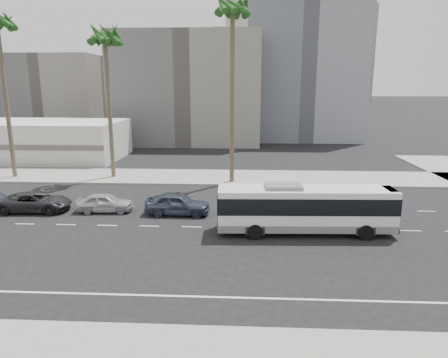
# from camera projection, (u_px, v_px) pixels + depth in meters

# --- Properties ---
(ground) EXTENTS (700.00, 700.00, 0.00)m
(ground) POSITION_uv_depth(u_px,v_px,m) (278.00, 229.00, 27.95)
(ground) COLOR black
(ground) RESTS_ON ground
(sidewalk_north) EXTENTS (120.00, 7.00, 0.15)m
(sidewalk_north) POSITION_uv_depth(u_px,v_px,m) (266.00, 178.00, 43.01)
(sidewalk_north) COLOR gray
(sidewalk_north) RESTS_ON ground
(commercial_low) EXTENTS (22.00, 12.16, 5.00)m
(commercial_low) POSITION_uv_depth(u_px,v_px,m) (39.00, 140.00, 54.15)
(commercial_low) COLOR silver
(commercial_low) RESTS_ON ground
(midrise_beige_west) EXTENTS (24.00, 18.00, 18.00)m
(midrise_beige_west) POSITION_uv_depth(u_px,v_px,m) (190.00, 89.00, 70.27)
(midrise_beige_west) COLOR slate
(midrise_beige_west) RESTS_ON ground
(midrise_gray_center) EXTENTS (20.00, 20.00, 26.00)m
(midrise_gray_center) POSITION_uv_depth(u_px,v_px,m) (301.00, 67.00, 75.18)
(midrise_gray_center) COLOR slate
(midrise_gray_center) RESTS_ON ground
(midrise_beige_far) EXTENTS (18.00, 16.00, 15.00)m
(midrise_beige_far) POSITION_uv_depth(u_px,v_px,m) (58.00, 97.00, 76.76)
(midrise_beige_far) COLOR slate
(midrise_beige_far) RESTS_ON ground
(civic_tower) EXTENTS (42.00, 42.00, 129.00)m
(civic_tower) POSITION_uv_depth(u_px,v_px,m) (246.00, 39.00, 262.39)
(civic_tower) COLOR beige
(civic_tower) RESTS_ON ground
(highrise_right) EXTENTS (26.00, 26.00, 70.00)m
(highrise_right) POSITION_uv_depth(u_px,v_px,m) (325.00, 42.00, 241.48)
(highrise_right) COLOR slate
(highrise_right) RESTS_ON ground
(highrise_far) EXTENTS (22.00, 22.00, 60.00)m
(highrise_far) POSITION_uv_depth(u_px,v_px,m) (353.00, 54.00, 270.55)
(highrise_far) COLOR slate
(highrise_far) RESTS_ON ground
(city_bus) EXTENTS (11.69, 3.02, 3.33)m
(city_bus) POSITION_uv_depth(u_px,v_px,m) (305.00, 208.00, 26.78)
(city_bus) COLOR silver
(city_bus) RESTS_ON ground
(car_a) EXTENTS (2.08, 4.95, 1.67)m
(car_a) POSITION_uv_depth(u_px,v_px,m) (178.00, 204.00, 30.85)
(car_a) COLOR #333C4D
(car_a) RESTS_ON ground
(car_b) EXTENTS (2.00, 4.41, 1.47)m
(car_b) POSITION_uv_depth(u_px,v_px,m) (105.00, 203.00, 31.55)
(car_b) COLOR #A9A8AD
(car_b) RESTS_ON ground
(car_c) EXTENTS (2.78, 5.58, 1.52)m
(car_c) POSITION_uv_depth(u_px,v_px,m) (35.00, 202.00, 31.65)
(car_c) COLOR #252528
(car_c) RESTS_ON ground
(palm_near) EXTENTS (5.34, 5.34, 17.97)m
(palm_near) POSITION_uv_depth(u_px,v_px,m) (233.00, 12.00, 37.44)
(palm_near) COLOR brown
(palm_near) RESTS_ON ground
(palm_mid) EXTENTS (5.04, 5.04, 15.57)m
(palm_mid) POSITION_uv_depth(u_px,v_px,m) (105.00, 40.00, 40.09)
(palm_mid) COLOR brown
(palm_mid) RESTS_ON ground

